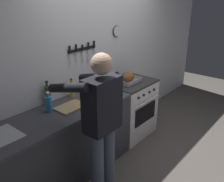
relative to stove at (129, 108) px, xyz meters
The scene contains 11 objects.
ground_plane 1.11m from the stove, 102.55° to the right, with size 8.00×8.00×0.00m, color #4C4742.
wall_back 0.95m from the stove, 121.31° to the left, with size 6.00×0.13×2.60m.
counter_block 1.43m from the stove, behind, with size 2.03×0.65×0.90m.
stove is the anchor object (origin of this frame).
person_cook 1.49m from the stove, 155.98° to the right, with size 0.51×0.63×1.66m.
roasting_pan 0.52m from the stove, 161.78° to the right, with size 0.35×0.26×0.16m.
cutting_board 1.29m from the stove, behind, with size 0.36×0.24×0.02m, color tan.
bottle_soy_sauce 0.79m from the stove, behind, with size 0.06×0.06×0.22m.
bottle_cooking_oil 1.13m from the stove, 167.03° to the left, with size 0.07×0.07×0.24m.
bottle_olive_oil 1.46m from the stove, 169.32° to the left, with size 0.07×0.07×0.31m.
bottle_dish_soap 1.53m from the stove, behind, with size 0.08×0.08×0.24m.
Camera 1 is at (-2.73, -1.12, 2.18)m, focal length 40.24 mm.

